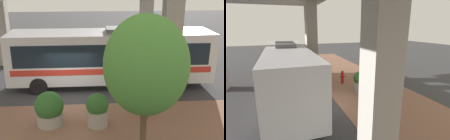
% 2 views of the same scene
% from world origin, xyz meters
% --- Properties ---
extents(ground_plane, '(80.00, 80.00, 0.00)m').
position_xyz_m(ground_plane, '(0.00, 0.00, 0.00)').
color(ground_plane, '#38383A').
rests_on(ground_plane, ground).
extents(sidewalk_strip, '(6.00, 40.00, 0.02)m').
position_xyz_m(sidewalk_strip, '(-3.00, 0.00, 0.01)').
color(sidewalk_strip, '#845B47').
rests_on(sidewalk_strip, ground).
extents(bus, '(2.71, 11.91, 3.55)m').
position_xyz_m(bus, '(2.71, -2.38, 1.93)').
color(bus, silver).
rests_on(bus, ground).
extents(fire_hydrant, '(0.49, 0.24, 1.12)m').
position_xyz_m(fire_hydrant, '(-1.69, -3.69, 0.56)').
color(fire_hydrant, '#B21919').
rests_on(fire_hydrant, ground).
extents(planter_front, '(1.29, 1.29, 1.59)m').
position_xyz_m(planter_front, '(-1.97, 0.71, 0.77)').
color(planter_front, '#9E998E').
rests_on(planter_front, ground).
extents(planter_middle, '(1.00, 1.00, 1.55)m').
position_xyz_m(planter_middle, '(-2.21, -1.42, 0.79)').
color(planter_middle, '#9E998E').
rests_on(planter_middle, ground).
extents(street_tree_near, '(2.90, 2.90, 5.31)m').
position_xyz_m(street_tree_near, '(-4.57, -3.05, 3.55)').
color(street_tree_near, brown).
rests_on(street_tree_near, ground).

